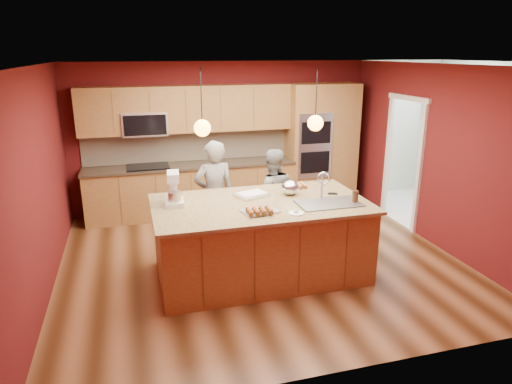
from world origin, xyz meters
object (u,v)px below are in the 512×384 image
object	(u,v)px
person_left	(214,196)
stand_mixer	(174,191)
person_right	(272,196)
island	(262,238)
mixing_bowl	(290,188)

from	to	relation	value
person_left	stand_mixer	size ratio (longest dim) A/B	3.91
person_right	island	bearing A→B (deg)	71.00
person_left	person_right	bearing A→B (deg)	175.00
stand_mixer	mixing_bowl	xyz separation A→B (m)	(1.55, 0.01, -0.08)
island	person_right	xyz separation A→B (m)	(0.46, 1.02, 0.22)
person_right	stand_mixer	xyz separation A→B (m)	(-1.55, -0.81, 0.45)
stand_mixer	island	bearing A→B (deg)	-5.60
island	person_left	size ratio (longest dim) A/B	1.66
person_right	mixing_bowl	distance (m)	0.88
stand_mixer	person_right	bearing A→B (deg)	33.13
person_right	mixing_bowl	bearing A→B (deg)	95.54
stand_mixer	mixing_bowl	size ratio (longest dim) A/B	1.71
island	mixing_bowl	size ratio (longest dim) A/B	11.15
person_left	island	bearing A→B (deg)	107.78
island	person_left	distance (m)	1.15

